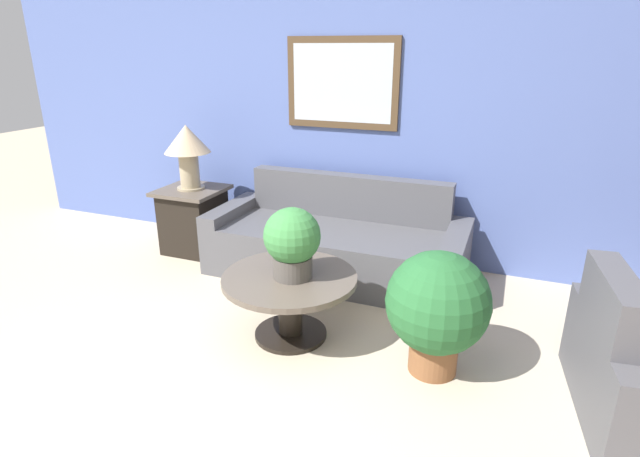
# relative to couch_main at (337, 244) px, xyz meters

# --- Properties ---
(ground_plane) EXTENTS (20.00, 20.00, 0.00)m
(ground_plane) POSITION_rel_couch_main_xyz_m (0.00, -2.30, -0.27)
(ground_plane) COLOR #BCAD93
(wall_back) EXTENTS (7.80, 0.09, 2.60)m
(wall_back) POSITION_rel_couch_main_xyz_m (-0.00, 0.53, 1.03)
(wall_back) COLOR #5166A8
(wall_back) RESTS_ON ground_plane
(couch_main) EXTENTS (2.23, 0.88, 0.83)m
(couch_main) POSITION_rel_couch_main_xyz_m (0.00, 0.00, 0.00)
(couch_main) COLOR #4C4C51
(couch_main) RESTS_ON ground_plane
(coffee_table) EXTENTS (0.92, 0.92, 0.46)m
(coffee_table) POSITION_rel_couch_main_xyz_m (0.06, -1.10, 0.06)
(coffee_table) COLOR black
(coffee_table) RESTS_ON ground_plane
(side_table) EXTENTS (0.59, 0.59, 0.63)m
(side_table) POSITION_rel_couch_main_xyz_m (-1.49, -0.01, 0.05)
(side_table) COLOR black
(side_table) RESTS_ON ground_plane
(table_lamp) EXTENTS (0.43, 0.43, 0.61)m
(table_lamp) POSITION_rel_couch_main_xyz_m (-1.49, -0.01, 0.77)
(table_lamp) COLOR tan
(table_lamp) RESTS_ON side_table
(potted_plant_on_table) EXTENTS (0.38, 0.38, 0.48)m
(potted_plant_on_table) POSITION_rel_couch_main_xyz_m (0.08, -1.10, 0.45)
(potted_plant_on_table) COLOR #4C4742
(potted_plant_on_table) RESTS_ON coffee_table
(potted_plant_floor) EXTENTS (0.63, 0.63, 0.79)m
(potted_plant_floor) POSITION_rel_couch_main_xyz_m (1.05, -1.13, 0.17)
(potted_plant_floor) COLOR brown
(potted_plant_floor) RESTS_ON ground_plane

